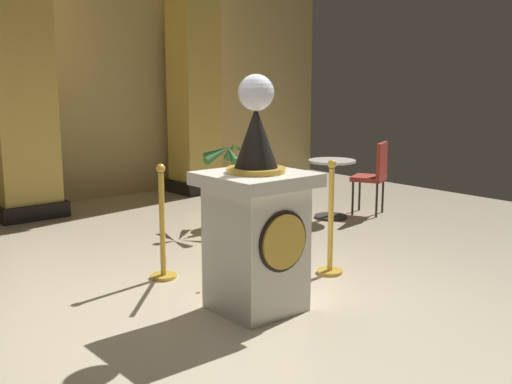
{
  "coord_description": "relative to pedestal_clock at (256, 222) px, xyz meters",
  "views": [
    {
      "loc": [
        -2.84,
        -3.74,
        1.8
      ],
      "look_at": [
        0.16,
        -0.18,
        0.94
      ],
      "focal_mm": 43.69,
      "sensor_mm": 36.0,
      "label": 1
    }
  ],
  "objects": [
    {
      "name": "column_right",
      "position": [
        2.55,
        4.52,
        1.24
      ],
      "size": [
        0.73,
        0.73,
        3.9
      ],
      "color": "black",
      "rests_on": "ground_plane"
    },
    {
      "name": "stanchion_far",
      "position": [
        -0.15,
        1.13,
        -0.34
      ],
      "size": [
        0.24,
        0.24,
        1.05
      ],
      "color": "gold",
      "rests_on": "ground_plane"
    },
    {
      "name": "pedestal_clock",
      "position": [
        0.0,
        0.0,
        0.0
      ],
      "size": [
        0.75,
        0.75,
        1.82
      ],
      "color": "silver",
      "rests_on": "ground_plane"
    },
    {
      "name": "potted_palm_right",
      "position": [
        1.55,
        2.29,
        -0.35
      ],
      "size": [
        0.81,
        0.78,
        1.07
      ],
      "color": "#4C3828",
      "rests_on": "ground_plane"
    },
    {
      "name": "ground_plane",
      "position": [
        -0.16,
        0.19,
        -0.7
      ],
      "size": [
        11.54,
        11.54,
        0.0
      ],
      "primitive_type": "plane",
      "color": "beige"
    },
    {
      "name": "cafe_table",
      "position": [
        2.82,
        1.84,
        -0.22
      ],
      "size": [
        0.6,
        0.6,
        0.76
      ],
      "color": "#332D28",
      "rests_on": "ground_plane"
    },
    {
      "name": "velvet_rope",
      "position": [
        0.48,
        0.7,
        0.09
      ],
      "size": [
        1.1,
        1.09,
        0.22
      ],
      "color": "#591419"
    },
    {
      "name": "back_wall",
      "position": [
        -0.16,
        5.09,
        1.33
      ],
      "size": [
        11.54,
        0.16,
        4.07
      ],
      "primitive_type": "cube",
      "color": "tan",
      "rests_on": "ground_plane"
    },
    {
      "name": "stanchion_near",
      "position": [
        1.11,
        0.26,
        -0.33
      ],
      "size": [
        0.24,
        0.24,
        1.07
      ],
      "color": "gold",
      "rests_on": "ground_plane"
    },
    {
      "name": "column_centre_rear",
      "position": [
        -0.16,
        4.52,
        1.24
      ],
      "size": [
        0.9,
        0.9,
        3.9
      ],
      "color": "black",
      "rests_on": "ground_plane"
    },
    {
      "name": "cafe_chair_red",
      "position": [
        3.4,
        1.62,
        -0.13
      ],
      "size": [
        0.53,
        0.53,
        0.96
      ],
      "color": "black",
      "rests_on": "ground_plane"
    }
  ]
}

